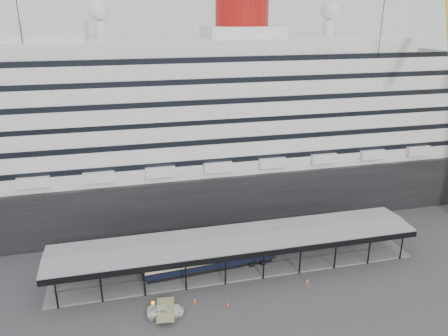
{
  "coord_description": "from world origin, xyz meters",
  "views": [
    {
      "loc": [
        -16.02,
        -51.62,
        37.41
      ],
      "look_at": [
        -1.37,
        8.0,
        15.4
      ],
      "focal_mm": 35.0,
      "sensor_mm": 36.0,
      "label": 1
    }
  ],
  "objects": [
    {
      "name": "platform_canopy",
      "position": [
        0.0,
        5.0,
        2.36
      ],
      "size": [
        56.0,
        9.18,
        5.3
      ],
      "color": "slate",
      "rests_on": "ground"
    },
    {
      "name": "pullman_carriage",
      "position": [
        -4.24,
        5.0,
        2.47
      ],
      "size": [
        20.71,
        4.15,
        20.2
      ],
      "rotation": [
        0.0,
        0.0,
        0.07
      ],
      "color": "black",
      "rests_on": "ground"
    },
    {
      "name": "cruise_ship",
      "position": [
        0.05,
        32.0,
        18.35
      ],
      "size": [
        130.0,
        30.0,
        43.9
      ],
      "color": "black",
      "rests_on": "ground"
    },
    {
      "name": "traffic_cone_left",
      "position": [
        -8.01,
        -2.32,
        0.32
      ],
      "size": [
        0.43,
        0.43,
        0.65
      ],
      "rotation": [
        0.0,
        0.0,
        -0.35
      ],
      "color": "#EF490D",
      "rests_on": "ground"
    },
    {
      "name": "traffic_cone_mid",
      "position": [
        -3.87,
        -4.19,
        0.33
      ],
      "size": [
        0.39,
        0.39,
        0.66
      ],
      "rotation": [
        0.0,
        0.0,
        -0.18
      ],
      "color": "red",
      "rests_on": "ground"
    },
    {
      "name": "traffic_cone_right",
      "position": [
        8.78,
        -1.67,
        0.35
      ],
      "size": [
        0.37,
        0.37,
        0.7
      ],
      "rotation": [
        0.0,
        0.0,
        0.02
      ],
      "color": "#EA570D",
      "rests_on": "ground"
    },
    {
      "name": "ground",
      "position": [
        0.0,
        0.0,
        0.0
      ],
      "size": [
        200.0,
        200.0,
        0.0
      ],
      "primitive_type": "plane",
      "color": "#3C3C3F",
      "rests_on": "ground"
    },
    {
      "name": "port_truck",
      "position": [
        -12.16,
        -3.89,
        0.66
      ],
      "size": [
        4.99,
        2.74,
        1.32
      ],
      "primitive_type": "imported",
      "rotation": [
        0.0,
        0.0,
        1.45
      ],
      "color": "white",
      "rests_on": "ground"
    }
  ]
}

